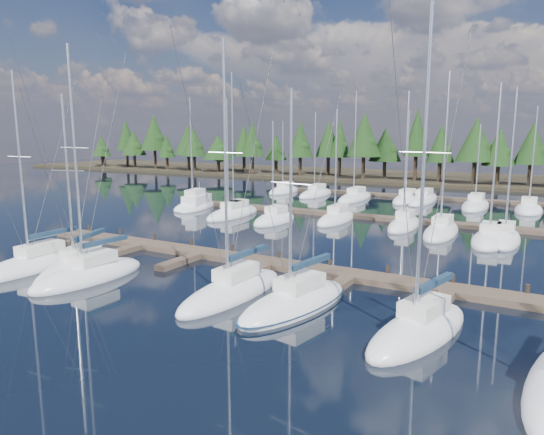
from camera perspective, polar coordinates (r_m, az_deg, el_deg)
The scene contains 13 objects.
ground at distance 44.99m, azimuth 7.56°, elevation -2.09°, with size 260.00×260.00×0.00m, color black.
far_shore at distance 102.58m, azimuth 20.32°, elevation 4.26°, with size 220.00×30.00×0.60m, color #2F271A.
main_dock at distance 33.86m, azimuth -0.55°, elevation -5.65°, with size 44.00×6.13×0.90m.
back_docks at distance 63.28m, azimuth 14.25°, elevation 1.34°, with size 50.00×21.80×0.40m.
front_sailboat_0 at distance 37.57m, azimuth -26.02°, elevation -4.97°, with size 2.96×9.60×14.07m.
front_sailboat_1 at distance 35.50m, azimuth -21.79°, elevation -5.52°, with size 5.41×9.48×12.53m.
front_sailboat_2 at distance 33.48m, azimuth -20.68°, elevation -6.31°, with size 3.39×8.32×15.27m.
front_sailboat_3 at distance 28.37m, azimuth -4.64°, elevation -8.58°, with size 3.04×9.18×14.96m.
front_sailboat_4 at distance 26.52m, azimuth 2.75°, elevation -9.97°, with size 4.55×9.24×12.28m.
front_sailboat_5 at distance 24.00m, azimuth 16.94°, elevation -12.49°, with size 4.45×8.61×15.37m.
back_sailboat_rows at distance 59.24m, azimuth 13.41°, elevation 0.87°, with size 44.58×33.31×16.68m.
motor_yacht_left at distance 61.07m, azimuth -8.84°, elevation 1.47°, with size 4.30×8.49×4.04m.
tree_line at distance 92.43m, azimuth 19.81°, elevation 8.18°, with size 186.42×11.44×13.70m.
Camera 1 is at (16.37, -10.86, 9.27)m, focal length 32.00 mm.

